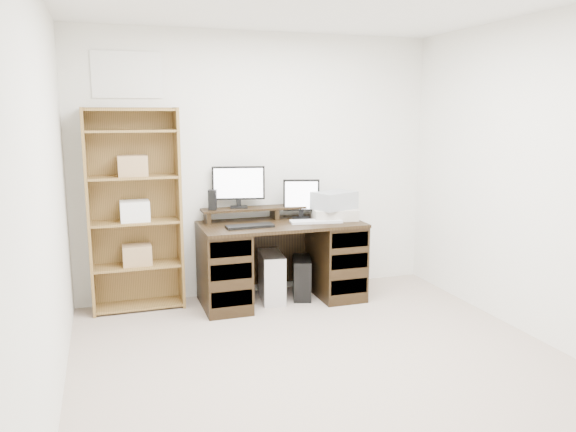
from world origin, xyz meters
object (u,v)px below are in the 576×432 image
monitor_wide (238,185)px  bookshelf (135,208)px  monitor_small (301,197)px  tower_silver (272,277)px  desk (281,260)px  tower_black (302,278)px  printer (334,214)px

monitor_wide → bookshelf: size_ratio=0.27×
monitor_small → tower_silver: bearing=-147.8°
desk → tower_black: bearing=6.0°
monitor_small → bookshelf: 1.54m
monitor_small → tower_black: size_ratio=0.91×
desk → monitor_small: monitor_small is taller
desk → monitor_small: 0.63m
tower_silver → bookshelf: (-1.21, 0.18, 0.69)m
monitor_small → monitor_wide: bearing=-175.5°
tower_black → bookshelf: size_ratio=0.23×
tower_silver → tower_black: bearing=5.8°
monitor_small → tower_silver: size_ratio=0.83×
monitor_small → bookshelf: bookshelf is taller
monitor_small → printer: monitor_small is taller
monitor_wide → monitor_small: bearing=0.1°
tower_silver → bookshelf: bookshelf is taller
desk → tower_silver: (-0.08, 0.03, -0.16)m
desk → printer: bearing=0.4°
desk → printer: printer is taller
desk → monitor_small: (0.25, 0.13, 0.57)m
tower_silver → desk: bearing=-13.3°
monitor_small → tower_black: (-0.03, -0.10, -0.76)m
desk → bookshelf: bookshelf is taller
desk → monitor_small: bearing=27.4°
monitor_wide → monitor_small: size_ratio=1.29×
monitor_wide → monitor_small: 0.61m
tower_black → monitor_wide: bearing=175.1°
tower_silver → bookshelf: size_ratio=0.25×
printer → bookshelf: bookshelf is taller
desk → monitor_small: size_ratio=3.96×
desk → bookshelf: bearing=170.7°
tower_black → bookshelf: 1.69m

